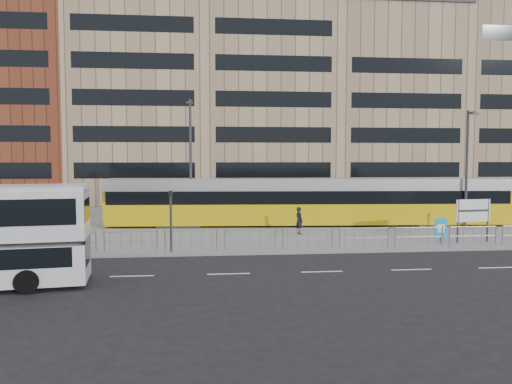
{
  "coord_description": "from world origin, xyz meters",
  "views": [
    {
      "loc": [
        -2.9,
        -24.73,
        4.91
      ],
      "look_at": [
        0.16,
        6.0,
        2.76
      ],
      "focal_mm": 35.0,
      "sensor_mm": 36.0,
      "label": 1
    }
  ],
  "objects": [
    {
      "name": "plaza",
      "position": [
        0.0,
        12.0,
        0.07
      ],
      "size": [
        64.0,
        24.0,
        0.15
      ],
      "primitive_type": "cube",
      "color": "slate",
      "rests_on": "ground"
    },
    {
      "name": "lamp_post_east",
      "position": [
        14.57,
        7.25,
        4.47
      ],
      "size": [
        0.45,
        1.04,
        7.9
      ],
      "color": "#2D2D30",
      "rests_on": "plaza"
    },
    {
      "name": "pedestrian",
      "position": [
        2.81,
        5.56,
        1.0
      ],
      "size": [
        0.6,
        0.72,
        1.69
      ],
      "primitive_type": "imported",
      "rotation": [
        0.0,
        0.0,
        1.95
      ],
      "color": "black",
      "rests_on": "plaza"
    },
    {
      "name": "ground",
      "position": [
        0.0,
        0.0,
        0.0
      ],
      "size": [
        120.0,
        120.0,
        0.0
      ],
      "primitive_type": "plane",
      "color": "black",
      "rests_on": "ground"
    },
    {
      "name": "traffic_light_west",
      "position": [
        -4.7,
        0.5,
        2.12
      ],
      "size": [
        0.18,
        0.21,
        3.1
      ],
      "rotation": [
        0.0,
        0.0,
        -0.08
      ],
      "color": "#2D2D30",
      "rests_on": "plaza"
    },
    {
      "name": "building_row",
      "position": [
        1.55,
        34.27,
        12.91
      ],
      "size": [
        70.4,
        18.4,
        31.2
      ],
      "color": "brown",
      "rests_on": "ground"
    },
    {
      "name": "lamp_post_west",
      "position": [
        -3.97,
        9.42,
        4.85
      ],
      "size": [
        0.45,
        1.04,
        8.66
      ],
      "color": "#2D2D30",
      "rests_on": "plaza"
    },
    {
      "name": "kerb",
      "position": [
        0.0,
        0.05,
        0.07
      ],
      "size": [
        64.0,
        0.25,
        0.17
      ],
      "primitive_type": "cube",
      "color": "gray",
      "rests_on": "ground"
    },
    {
      "name": "tram",
      "position": [
        4.17,
        9.48,
        1.79
      ],
      "size": [
        27.92,
        4.41,
        3.28
      ],
      "rotation": [
        0.0,
        0.0,
        -0.06
      ],
      "color": "gold",
      "rests_on": "plaza"
    },
    {
      "name": "station_sign",
      "position": [
        11.94,
        1.65,
        1.82
      ],
      "size": [
        2.09,
        0.34,
        2.41
      ],
      "rotation": [
        0.0,
        0.0,
        0.12
      ],
      "color": "#2D2D30",
      "rests_on": "plaza"
    },
    {
      "name": "ad_panel",
      "position": [
        10.05,
        1.6,
        0.95
      ],
      "size": [
        0.73,
        0.14,
        1.38
      ],
      "rotation": [
        0.0,
        0.0,
        0.12
      ],
      "color": "#2D2D30",
      "rests_on": "plaza"
    },
    {
      "name": "pedestrian_barrier",
      "position": [
        2.0,
        0.5,
        0.98
      ],
      "size": [
        32.07,
        0.07,
        1.1
      ],
      "color": "#979A9F",
      "rests_on": "plaza"
    },
    {
      "name": "road_markings",
      "position": [
        1.0,
        -4.0,
        0.01
      ],
      "size": [
        62.0,
        0.12,
        0.01
      ],
      "primitive_type": "cube",
      "color": "white",
      "rests_on": "ground"
    }
  ]
}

